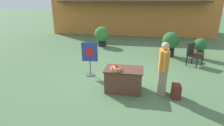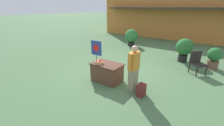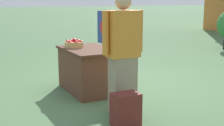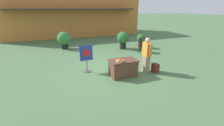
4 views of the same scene
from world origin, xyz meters
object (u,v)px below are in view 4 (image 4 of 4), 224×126
at_px(display_table, 123,68).
at_px(potted_plant_far_left, 141,40).
at_px(apple_basket, 120,61).
at_px(potted_plant_near_left, 64,39).
at_px(person_visitor, 147,55).
at_px(backpack, 155,68).
at_px(potted_plant_near_right, 123,39).
at_px(patio_chair, 142,44).
at_px(poster_board, 86,57).

distance_m(display_table, potted_plant_far_left, 5.30).
xyz_separation_m(apple_basket, potted_plant_near_left, (-1.87, 5.95, -0.07)).
height_order(person_visitor, backpack, person_visitor).
bearing_deg(potted_plant_near_right, potted_plant_near_left, 159.75).
bearing_deg(patio_chair, potted_plant_far_left, 104.52).
bearing_deg(person_visitor, potted_plant_near_right, -99.93).
bearing_deg(apple_basket, potted_plant_near_left, 107.41).
height_order(person_visitor, potted_plant_far_left, person_visitor).
relative_size(display_table, person_visitor, 0.74).
bearing_deg(display_table, apple_basket, -144.46).
height_order(potted_plant_near_left, potted_plant_near_right, potted_plant_near_right).
xyz_separation_m(apple_basket, person_visitor, (1.43, 0.17, 0.03)).
bearing_deg(poster_board, potted_plant_near_left, -176.04).
xyz_separation_m(display_table, backpack, (1.60, -0.19, -0.17)).
bearing_deg(poster_board, potted_plant_far_left, 118.66).
bearing_deg(apple_basket, potted_plant_near_right, 63.70).
relative_size(potted_plant_near_left, potted_plant_far_left, 1.22).
relative_size(poster_board, potted_plant_near_right, 1.02).
bearing_deg(potted_plant_near_right, apple_basket, -116.30).
height_order(display_table, poster_board, poster_board).
bearing_deg(potted_plant_near_left, apple_basket, -72.59).
xyz_separation_m(poster_board, potted_plant_near_left, (-0.68, 4.78, 0.01)).
height_order(potted_plant_far_left, potted_plant_near_right, potted_plant_near_right).
bearing_deg(backpack, potted_plant_far_left, 67.66).
relative_size(apple_basket, potted_plant_near_left, 0.26).
relative_size(apple_basket, potted_plant_far_left, 0.31).
height_order(backpack, potted_plant_near_left, potted_plant_near_left).
xyz_separation_m(display_table, potted_plant_near_left, (-2.11, 5.78, 0.36)).
distance_m(patio_chair, potted_plant_near_right, 1.56).
relative_size(apple_basket, backpack, 0.77).
xyz_separation_m(apple_basket, patio_chair, (3.04, 3.15, -0.25)).
relative_size(display_table, poster_board, 0.93).
height_order(apple_basket, poster_board, poster_board).
relative_size(poster_board, potted_plant_near_left, 1.03).
xyz_separation_m(person_visitor, patio_chair, (1.60, 2.98, -0.28)).
bearing_deg(potted_plant_near_left, potted_plant_far_left, -17.15).
distance_m(apple_basket, potted_plant_near_right, 4.97).
xyz_separation_m(backpack, potted_plant_near_left, (-3.72, 5.97, 0.52)).
bearing_deg(potted_plant_near_left, poster_board, -81.94).
height_order(apple_basket, patio_chair, patio_chair).
bearing_deg(backpack, patio_chair, 69.48).
height_order(patio_chair, potted_plant_near_left, potted_plant_near_left).
xyz_separation_m(display_table, apple_basket, (-0.25, -0.18, 0.43)).
distance_m(potted_plant_near_left, potted_plant_far_left, 5.73).
distance_m(potted_plant_far_left, potted_plant_near_right, 1.43).
relative_size(person_visitor, potted_plant_near_right, 1.29).
xyz_separation_m(person_visitor, poster_board, (-2.62, 1.00, -0.12)).
bearing_deg(poster_board, potted_plant_near_right, 129.94).
relative_size(potted_plant_far_left, potted_plant_near_right, 0.81).
xyz_separation_m(person_visitor, potted_plant_near_right, (0.77, 4.28, -0.08)).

